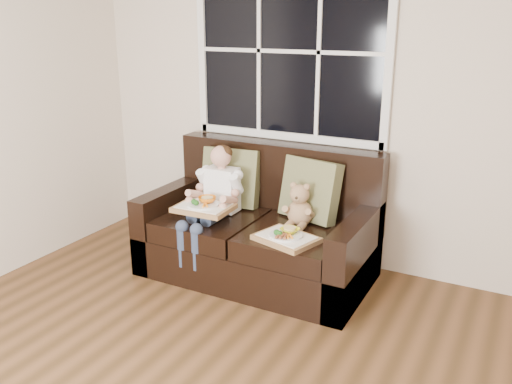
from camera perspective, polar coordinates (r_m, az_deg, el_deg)
The scene contains 9 objects.
room_walls at distance 1.90m, azimuth -13.65°, elevation 8.27°, with size 4.52×5.02×2.71m.
window_back at distance 4.28m, azimuth 3.48°, elevation 14.57°, with size 1.62×0.04×1.37m.
loveseat at distance 4.17m, azimuth 0.48°, elevation -4.50°, with size 1.70×0.92×0.96m.
pillow_left at distance 4.33m, azimuth -2.65°, elevation 1.55°, with size 0.48×0.26×0.47m.
pillow_right at distance 4.04m, azimuth 5.73°, elevation 0.24°, with size 0.49×0.31×0.47m.
child at distance 4.11m, azimuth -4.28°, elevation -0.06°, with size 0.36×0.59×0.81m.
teddy_bear at distance 3.93m, azimuth 4.58°, elevation -1.67°, with size 0.21×0.26×0.33m.
tray_left at distance 3.99m, azimuth -5.50°, elevation -1.50°, with size 0.42×0.32×0.10m.
tray_right at distance 3.68m, azimuth 3.22°, elevation -4.76°, with size 0.47×0.40×0.09m.
Camera 1 is at (1.24, -1.41, 1.89)m, focal length 38.00 mm.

